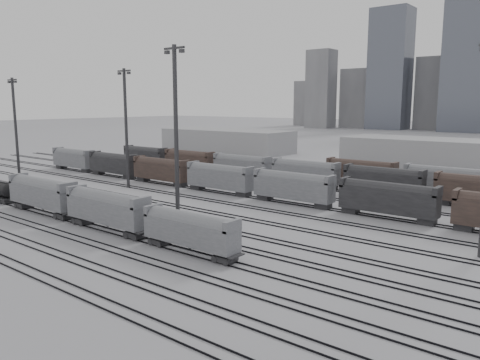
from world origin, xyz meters
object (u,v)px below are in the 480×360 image
Objects in this scene: hopper_car_a at (42,192)px; light_mast_c at (176,127)px; hopper_car_c at (190,229)px; hopper_car_b at (107,207)px; light_mast_a at (16,128)px.

hopper_car_a is 0.59× the size of light_mast_c.
hopper_car_c is (32.92, 0.00, -0.47)m from hopper_car_a.
hopper_car_b is 0.66× the size of light_mast_a.
light_mast_c is at bearing 140.16° from hopper_car_c.
light_mast_c is (50.14, 0.11, 1.69)m from light_mast_a.
hopper_car_b is 1.13× the size of hopper_car_c.
light_mast_c reaches higher than light_mast_a.
light_mast_a reaches higher than hopper_car_b.
hopper_car_a is 35.42m from light_mast_a.
hopper_car_a is 0.68× the size of light_mast_a.
light_mast_a is at bearing -179.87° from light_mast_c.
hopper_car_a is 1.16× the size of hopper_car_c.
light_mast_c reaches higher than hopper_car_a.
hopper_car_b is at bearing -180.00° from hopper_car_c.
hopper_car_a reaches higher than hopper_car_b.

